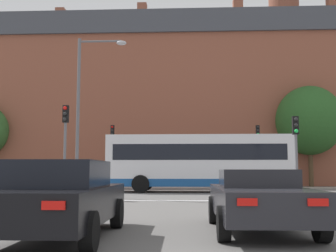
{
  "coord_description": "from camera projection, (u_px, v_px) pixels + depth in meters",
  "views": [
    {
      "loc": [
        0.37,
        -2.04,
        1.26
      ],
      "look_at": [
        -0.7,
        20.23,
        3.61
      ],
      "focal_mm": 45.0,
      "sensor_mm": 36.0,
      "label": 1
    }
  ],
  "objects": [
    {
      "name": "street_lamp_junction",
      "position": [
        86.0,
        99.0,
        20.68
      ],
      "size": [
        2.44,
        0.36,
        7.81
      ],
      "color": "slate",
      "rests_on": "ground_plane"
    },
    {
      "name": "traffic_light_near_right",
      "position": [
        296.0,
        143.0,
        18.29
      ],
      "size": [
        0.26,
        0.31,
        3.62
      ],
      "color": "slate",
      "rests_on": "ground_plane"
    },
    {
      "name": "traffic_light_near_left",
      "position": [
        65.0,
        135.0,
        19.27
      ],
      "size": [
        0.26,
        0.31,
        4.25
      ],
      "color": "slate",
      "rests_on": "ground_plane"
    },
    {
      "name": "traffic_light_far_right",
      "position": [
        258.0,
        146.0,
        30.51
      ],
      "size": [
        0.26,
        0.31,
        4.54
      ],
      "color": "slate",
      "rests_on": "ground_plane"
    },
    {
      "name": "far_pavement",
      "position": [
        183.0,
        187.0,
        31.13
      ],
      "size": [
        68.8,
        2.5,
        0.01
      ],
      "primitive_type": "cube",
      "color": "#A09B91",
      "rests_on": "ground_plane"
    },
    {
      "name": "bus_crossing_lead",
      "position": [
        199.0,
        162.0,
        24.8
      ],
      "size": [
        10.65,
        2.77,
        3.29
      ],
      "rotation": [
        0.0,
        0.0,
        -1.57
      ],
      "color": "silver",
      "rests_on": "ground_plane"
    },
    {
      "name": "tree_by_building",
      "position": [
        309.0,
        120.0,
        33.14
      ],
      "size": [
        5.2,
        5.2,
        7.91
      ],
      "color": "#4C3823",
      "rests_on": "ground_plane"
    },
    {
      "name": "car_roadster_right",
      "position": [
        259.0,
        199.0,
        8.78
      ],
      "size": [
        1.95,
        4.33,
        1.28
      ],
      "rotation": [
        0.0,
        0.0,
        0.01
      ],
      "color": "#232328",
      "rests_on": "ground_plane"
    },
    {
      "name": "car_saloon_left",
      "position": [
        61.0,
        198.0,
        7.94
      ],
      "size": [
        1.97,
        4.57,
        1.45
      ],
      "rotation": [
        0.0,
        0.0,
        0.01
      ],
      "color": "black",
      "rests_on": "ground_plane"
    },
    {
      "name": "brick_civic_building",
      "position": [
        147.0,
        105.0,
        40.3
      ],
      "size": [
        42.54,
        11.88,
        21.42
      ],
      "color": "brown",
      "rests_on": "ground_plane"
    },
    {
      "name": "pedestrian_waiting",
      "position": [
        132.0,
        173.0,
        31.71
      ],
      "size": [
        0.32,
        0.45,
        1.81
      ],
      "rotation": [
        0.0,
        0.0,
        4.99
      ],
      "color": "black",
      "rests_on": "ground_plane"
    },
    {
      "name": "traffic_light_far_left",
      "position": [
        112.0,
        146.0,
        30.93
      ],
      "size": [
        0.26,
        0.31,
        4.59
      ],
      "color": "slate",
      "rests_on": "ground_plane"
    },
    {
      "name": "stop_line_strip",
      "position": [
        180.0,
        201.0,
        17.59
      ],
      "size": [
        7.92,
        0.3,
        0.01
      ],
      "primitive_type": "cube",
      "color": "silver",
      "rests_on": "ground_plane"
    }
  ]
}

